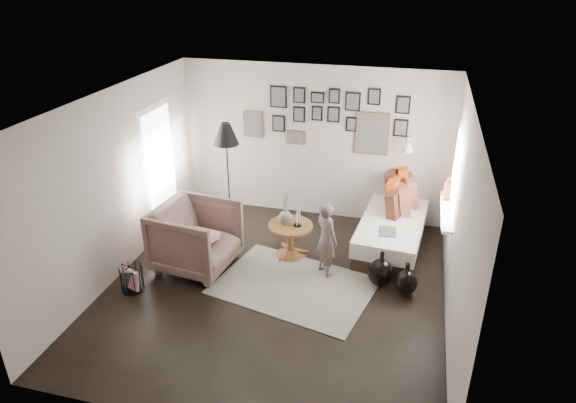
% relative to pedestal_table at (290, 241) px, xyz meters
% --- Properties ---
extents(ground, '(4.80, 4.80, 0.00)m').
position_rel_pedestal_table_xyz_m(ground, '(0.02, -0.90, -0.24)').
color(ground, black).
rests_on(ground, ground).
extents(wall_back, '(4.50, 0.00, 4.50)m').
position_rel_pedestal_table_xyz_m(wall_back, '(0.02, 1.50, 1.06)').
color(wall_back, '#A79C92').
rests_on(wall_back, ground).
extents(wall_front, '(4.50, 0.00, 4.50)m').
position_rel_pedestal_table_xyz_m(wall_front, '(0.02, -3.30, 1.06)').
color(wall_front, '#A79C92').
rests_on(wall_front, ground).
extents(wall_left, '(0.00, 4.80, 4.80)m').
position_rel_pedestal_table_xyz_m(wall_left, '(-2.23, -0.90, 1.06)').
color(wall_left, '#A79C92').
rests_on(wall_left, ground).
extents(wall_right, '(0.00, 4.80, 4.80)m').
position_rel_pedestal_table_xyz_m(wall_right, '(2.27, -0.90, 1.06)').
color(wall_right, '#A79C92').
rests_on(wall_right, ground).
extents(ceiling, '(4.80, 4.80, 0.00)m').
position_rel_pedestal_table_xyz_m(ceiling, '(0.02, -0.90, 2.36)').
color(ceiling, white).
rests_on(ceiling, wall_back).
extents(door_left, '(0.00, 2.14, 2.14)m').
position_rel_pedestal_table_xyz_m(door_left, '(-2.22, 0.30, 0.81)').
color(door_left, white).
rests_on(door_left, wall_left).
extents(window_right, '(0.15, 1.32, 1.30)m').
position_rel_pedestal_table_xyz_m(window_right, '(2.19, 0.44, 0.69)').
color(window_right, white).
rests_on(window_right, wall_right).
extents(gallery_wall, '(2.74, 0.03, 1.08)m').
position_rel_pedestal_table_xyz_m(gallery_wall, '(0.30, 1.48, 1.50)').
color(gallery_wall, brown).
rests_on(gallery_wall, wall_back).
extents(wall_sconce, '(0.18, 0.36, 0.16)m').
position_rel_pedestal_table_xyz_m(wall_sconce, '(1.57, 1.23, 1.22)').
color(wall_sconce, white).
rests_on(wall_sconce, wall_back).
extents(rug, '(2.35, 1.89, 0.01)m').
position_rel_pedestal_table_xyz_m(rug, '(0.26, -0.78, -0.24)').
color(rug, silver).
rests_on(rug, ground).
extents(pedestal_table, '(0.67, 0.67, 0.52)m').
position_rel_pedestal_table_xyz_m(pedestal_table, '(0.00, 0.00, 0.00)').
color(pedestal_table, brown).
rests_on(pedestal_table, ground).
extents(vase, '(0.19, 0.19, 0.48)m').
position_rel_pedestal_table_xyz_m(vase, '(-0.08, 0.02, 0.43)').
color(vase, black).
rests_on(vase, pedestal_table).
extents(candles, '(0.11, 0.11, 0.25)m').
position_rel_pedestal_table_xyz_m(candles, '(0.11, 0.00, 0.40)').
color(candles, black).
rests_on(candles, pedestal_table).
extents(daybed, '(1.09, 2.22, 1.05)m').
position_rel_pedestal_table_xyz_m(daybed, '(1.47, 0.87, 0.09)').
color(daybed, black).
rests_on(daybed, ground).
extents(magazine_on_daybed, '(0.26, 0.34, 0.02)m').
position_rel_pedestal_table_xyz_m(magazine_on_daybed, '(1.42, 0.21, 0.25)').
color(magazine_on_daybed, black).
rests_on(magazine_on_daybed, daybed).
extents(armchair, '(1.18, 1.15, 0.97)m').
position_rel_pedestal_table_xyz_m(armchair, '(-1.23, -0.63, 0.24)').
color(armchair, brown).
rests_on(armchair, ground).
extents(armchair_cushion, '(0.50, 0.51, 0.20)m').
position_rel_pedestal_table_xyz_m(armchair_cushion, '(-1.20, -0.58, 0.24)').
color(armchair_cushion, white).
rests_on(armchair_cushion, armchair).
extents(floor_lamp, '(0.41, 0.41, 1.76)m').
position_rel_pedestal_table_xyz_m(floor_lamp, '(-1.26, 0.80, 1.27)').
color(floor_lamp, black).
rests_on(floor_lamp, ground).
extents(magazine_basket, '(0.35, 0.35, 0.37)m').
position_rel_pedestal_table_xyz_m(magazine_basket, '(-1.86, -1.41, -0.06)').
color(magazine_basket, black).
rests_on(magazine_basket, ground).
extents(demijohn_large, '(0.35, 0.35, 0.53)m').
position_rel_pedestal_table_xyz_m(demijohn_large, '(1.39, -0.45, -0.04)').
color(demijohn_large, black).
rests_on(demijohn_large, ground).
extents(demijohn_small, '(0.31, 0.31, 0.48)m').
position_rel_pedestal_table_xyz_m(demijohn_small, '(1.74, -0.57, -0.06)').
color(demijohn_small, black).
rests_on(demijohn_small, ground).
extents(child, '(0.48, 0.48, 1.13)m').
position_rel_pedestal_table_xyz_m(child, '(0.61, -0.35, 0.32)').
color(child, '#62504D').
rests_on(child, ground).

